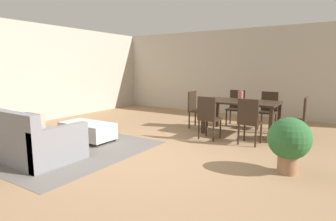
{
  "coord_description": "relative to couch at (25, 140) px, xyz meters",
  "views": [
    {
      "loc": [
        2.67,
        -3.62,
        1.52
      ],
      "look_at": [
        -0.28,
        1.0,
        0.65
      ],
      "focal_mm": 29.36,
      "sensor_mm": 36.0,
      "label": 1
    }
  ],
  "objects": [
    {
      "name": "wall_back",
      "position": [
        1.83,
        6.11,
        1.06
      ],
      "size": [
        9.0,
        0.12,
        2.7
      ],
      "primitive_type": "cube",
      "color": "#BCB2A0",
      "rests_on": "ground_plane"
    },
    {
      "name": "vase_centerpiece",
      "position": [
        2.56,
        3.57,
        0.59
      ],
      "size": [
        0.12,
        0.12,
        0.23
      ],
      "primitive_type": "cylinder",
      "color": "#B26659",
      "rests_on": "dining_table"
    },
    {
      "name": "dining_chair_near_left",
      "position": [
        2.17,
        2.71,
        0.23
      ],
      "size": [
        0.42,
        0.42,
        0.92
      ],
      "color": "#332319",
      "rests_on": "ground_plane"
    },
    {
      "name": "wall_left",
      "position": [
        -2.67,
        1.61,
        1.06
      ],
      "size": [
        0.12,
        11.0,
        2.7
      ],
      "primitive_type": "cube",
      "color": "#BCB2A0",
      "rests_on": "ground_plane"
    },
    {
      "name": "dining_chair_far_left",
      "position": [
        2.16,
        4.48,
        0.23
      ],
      "size": [
        0.42,
        0.42,
        0.92
      ],
      "color": "#332319",
      "rests_on": "ground_plane"
    },
    {
      "name": "dining_chair_head_east",
      "position": [
        3.8,
        3.6,
        0.23
      ],
      "size": [
        0.41,
        0.41,
        0.92
      ],
      "color": "#332319",
      "rests_on": "ground_plane"
    },
    {
      "name": "dining_chair_near_right",
      "position": [
        3.01,
        2.77,
        0.23
      ],
      "size": [
        0.42,
        0.42,
        0.92
      ],
      "color": "#332319",
      "rests_on": "ground_plane"
    },
    {
      "name": "couch",
      "position": [
        0.0,
        0.0,
        0.0
      ],
      "size": [
        1.91,
        0.99,
        0.86
      ],
      "color": "gray",
      "rests_on": "ground_plane"
    },
    {
      "name": "dining_table",
      "position": [
        2.59,
        3.59,
        0.38
      ],
      "size": [
        1.61,
        0.98,
        0.76
      ],
      "color": "#332319",
      "rests_on": "ground_plane"
    },
    {
      "name": "ottoman_table",
      "position": [
        0.09,
        1.28,
        -0.07
      ],
      "size": [
        1.14,
        0.59,
        0.38
      ],
      "color": "silver",
      "rests_on": "ground_plane"
    },
    {
      "name": "dining_chair_far_right",
      "position": [
        2.99,
        4.45,
        0.23
      ],
      "size": [
        0.41,
        0.41,
        0.92
      ],
      "color": "#332319",
      "rests_on": "ground_plane"
    },
    {
      "name": "area_rug",
      "position": [
        0.04,
        0.67,
        -0.28
      ],
      "size": [
        3.0,
        2.8,
        0.01
      ],
      "primitive_type": "cube",
      "color": "slate",
      "rests_on": "ground_plane"
    },
    {
      "name": "ground_plane",
      "position": [
        1.83,
        1.11,
        -0.29
      ],
      "size": [
        10.8,
        10.8,
        0.0
      ],
      "primitive_type": "plane",
      "color": "#9E7A56"
    },
    {
      "name": "dining_chair_head_west",
      "position": [
        1.41,
        3.63,
        0.23
      ],
      "size": [
        0.4,
        0.4,
        0.92
      ],
      "color": "#332319",
      "rests_on": "ground_plane"
    },
    {
      "name": "potted_plant",
      "position": [
        3.92,
        1.62,
        0.2
      ],
      "size": [
        0.61,
        0.61,
        0.82
      ],
      "color": "#996B4C",
      "rests_on": "ground_plane"
    }
  ]
}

